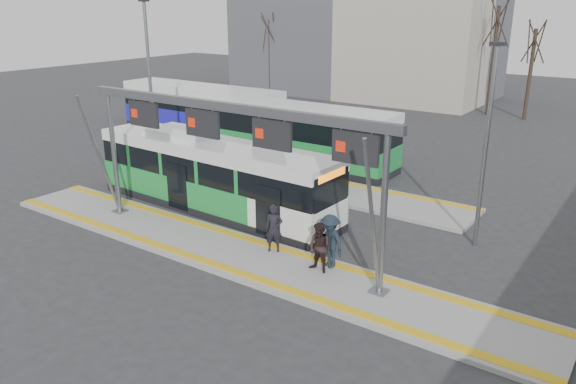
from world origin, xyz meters
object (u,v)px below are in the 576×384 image
at_px(gantry, 227,134).
at_px(passenger_c, 330,241).
at_px(passenger_a, 274,228).
at_px(passenger_b, 320,248).
at_px(hero_bus, 214,176).

distance_m(gantry, passenger_c, 4.97).
bearing_deg(passenger_a, gantry, 174.12).
bearing_deg(passenger_b, hero_bus, 163.20).
distance_m(gantry, hero_bus, 5.30).
bearing_deg(passenger_b, passenger_c, 85.35).
distance_m(hero_bus, passenger_c, 7.47).
bearing_deg(gantry, passenger_b, 2.84).
distance_m(hero_bus, passenger_b, 7.57).
height_order(hero_bus, passenger_c, hero_bus).
relative_size(hero_bus, passenger_b, 7.12).
relative_size(passenger_a, passenger_c, 0.94).
height_order(gantry, passenger_a, gantry).
distance_m(gantry, passenger_a, 3.66).
relative_size(passenger_a, passenger_b, 1.03).
xyz_separation_m(gantry, passenger_b, (3.63, 0.18, -3.31)).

